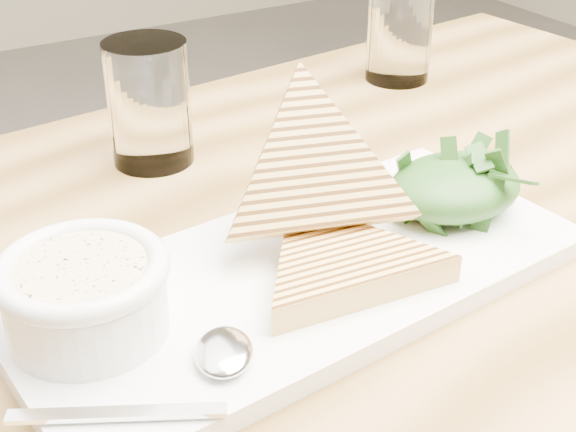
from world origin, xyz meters
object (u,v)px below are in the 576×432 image
glass_near (149,103)px  glass_far (399,32)px  soup_bowl (87,305)px  platter (302,276)px  table_top (377,239)px

glass_near → glass_far: 0.34m
soup_bowl → glass_far: (0.48, 0.30, 0.02)m
platter → glass_near: bearing=93.2°
table_top → soup_bowl: size_ratio=10.41×
platter → soup_bowl: bearing=177.2°
table_top → platter: platter is taller
table_top → glass_far: glass_far is taller
glass_near → soup_bowl: bearing=-120.4°
table_top → platter: bearing=-154.9°
platter → glass_far: size_ratio=3.72×
soup_bowl → platter: bearing=-2.8°
soup_bowl → glass_near: glass_near is taller
glass_far → glass_near: bearing=-170.1°
table_top → platter: (-0.11, -0.05, 0.03)m
soup_bowl → glass_near: (0.14, 0.25, 0.02)m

